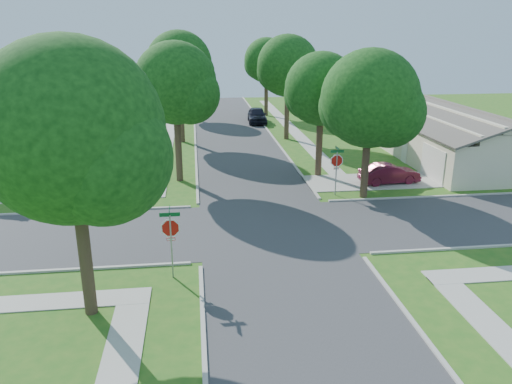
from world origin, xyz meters
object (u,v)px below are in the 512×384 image
object	(u,v)px
stop_sign_ne	(337,163)
house_ne_far	(376,107)
house_nw_near	(27,143)
tree_ne_corner	(371,103)
car_curb_west	(196,98)
car_curb_east	(257,115)
tree_e_far	(267,62)
tree_w_near	(176,87)
house_ne_near	(461,143)
tree_e_mid	(288,69)
tree_e_near	(322,92)
tree_w_far	(183,67)
car_driveway	(389,174)
house_nw_far	(77,108)
stop_sign_sw	(171,231)
tree_sw_corner	(74,140)
tree_w_mid	(180,67)

from	to	relation	value
stop_sign_ne	house_ne_far	distance (m)	26.80
house_ne_far	house_nw_near	size ratio (longest dim) A/B	1.00
tree_ne_corner	house_ne_far	bearing A→B (deg)	68.77
house_nw_near	car_curb_west	xyz separation A→B (m)	(12.79, 29.88, -0.80)
tree_ne_corner	car_curb_east	xyz separation A→B (m)	(-3.29, 25.23, -4.78)
tree_e_far	tree_w_near	world-z (taller)	tree_w_near
house_ne_near	house_ne_far	bearing A→B (deg)	90.00
tree_e_mid	car_curb_west	world-z (taller)	tree_e_mid
stop_sign_ne	house_ne_near	world-z (taller)	house_ne_near
tree_e_near	tree_w_far	xyz separation A→B (m)	(-9.40, 25.00, -0.14)
tree_e_far	car_driveway	size ratio (longest dim) A/B	2.24
tree_w_far	house_nw_far	size ratio (longest dim) A/B	0.59
house_ne_near	car_curb_west	bearing A→B (deg)	119.53
stop_sign_ne	tree_e_near	xyz separation A→B (m)	(0.05, 4.31, 3.61)
house_nw_near	stop_sign_ne	bearing A→B (deg)	-26.46
tree_e_near	house_ne_far	xyz separation A→B (m)	(11.24, 19.99, -4.13)
house_ne_near	car_curb_east	bearing A→B (deg)	125.01
house_nw_far	tree_w_far	bearing A→B (deg)	10.05
stop_sign_ne	tree_e_mid	bearing A→B (deg)	89.80
house_ne_far	stop_sign_ne	bearing A→B (deg)	-114.93
stop_sign_sw	tree_w_far	bearing A→B (deg)	89.93
tree_w_far	house_nw_near	xyz separation A→B (m)	(-11.34, -19.01, -3.99)
tree_ne_corner	house_nw_near	xyz separation A→B (m)	(-22.35, 10.79, -4.08)
tree_ne_corner	tree_e_far	bearing A→B (deg)	93.09
tree_sw_corner	tree_w_far	bearing A→B (deg)	86.11
car_curb_east	stop_sign_ne	bearing A→B (deg)	-83.22
house_nw_far	house_ne_near	bearing A→B (deg)	-33.29
house_ne_near	stop_sign_sw	bearing A→B (deg)	-142.82
tree_w_far	car_curb_west	bearing A→B (deg)	82.40
tree_e_mid	house_ne_near	bearing A→B (deg)	-41.70
stop_sign_sw	stop_sign_ne	bearing A→B (deg)	45.00
tree_w_near	house_nw_near	xyz separation A→B (m)	(-11.35, 5.99, -4.60)
stop_sign_ne	tree_w_mid	bearing A→B (deg)	119.80
tree_e_far	car_driveway	world-z (taller)	tree_e_far
tree_e_near	house_nw_near	distance (m)	21.98
tree_w_mid	house_ne_near	world-z (taller)	tree_w_mid
tree_e_far	tree_sw_corner	bearing A→B (deg)	-106.56
stop_sign_sw	tree_w_far	distance (m)	38.86
tree_w_mid	house_nw_near	xyz separation A→B (m)	(-11.35, -6.01, -4.97)
stop_sign_sw	house_ne_far	size ratio (longest dim) A/B	0.22
tree_w_far	car_driveway	bearing A→B (deg)	-63.71
car_curb_east	tree_w_far	bearing A→B (deg)	152.42
stop_sign_ne	car_curb_east	distance (m)	24.82
tree_e_mid	tree_e_far	xyz separation A→B (m)	(-0.00, 13.00, -0.27)
stop_sign_ne	house_ne_far	world-z (taller)	house_ne_far
house_nw_near	car_curb_west	distance (m)	32.52
house_ne_far	house_nw_far	distance (m)	32.12
stop_sign_ne	tree_sw_corner	distance (m)	17.38
tree_w_near	tree_sw_corner	size ratio (longest dim) A/B	0.94
house_nw_far	car_driveway	world-z (taller)	house_nw_far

